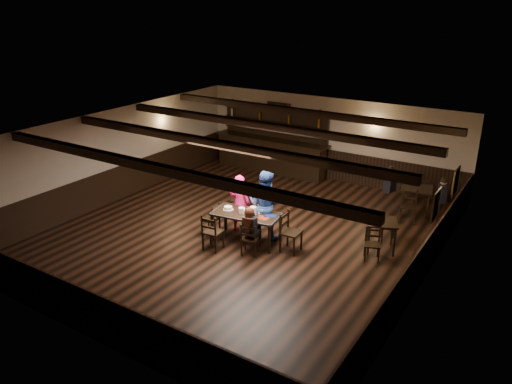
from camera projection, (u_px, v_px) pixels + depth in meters
The scene contains 25 objects.
ground at pixel (245, 233), 12.77m from camera, with size 10.00×10.00×0.00m, color black.
room_shell at pixel (245, 168), 12.17m from camera, with size 9.02×10.02×2.71m.
dining_table at pixel (246, 216), 12.11m from camera, with size 1.74×1.04×0.75m.
chair_near_left at pixel (211, 230), 11.72m from camera, with size 0.46×0.44×0.91m.
chair_near_right at pixel (249, 237), 11.51m from camera, with size 0.46×0.45×0.80m.
chair_end_left at pixel (213, 217), 12.52m from camera, with size 0.43×0.44×0.85m.
chair_end_right at pixel (288, 228), 11.71m from camera, with size 0.44×0.46×0.97m.
chair_far_pushed at pixel (241, 197), 13.73m from camera, with size 0.45×0.43×0.89m.
woman_pink at pixel (240, 203), 12.66m from camera, with size 0.55×0.36×1.52m, color #F91A76.
man_blue at pixel (265, 204), 12.30m from camera, with size 0.85×0.66×1.74m, color navy.
seated_person at pixel (249, 223), 11.44m from camera, with size 0.31×0.46×0.75m.
cake at pixel (228, 208), 12.28m from camera, with size 0.26×0.26×0.08m.
plate_stack_a at pixel (242, 210), 12.07m from camera, with size 0.15×0.15×0.14m, color white.
plate_stack_b at pixel (253, 211), 11.99m from camera, with size 0.16×0.16×0.19m, color white.
tea_light at pixel (248, 211), 12.13m from camera, with size 0.05×0.05×0.06m.
salt_shaker at pixel (259, 215), 11.89m from camera, with size 0.04×0.04×0.09m, color silver.
pepper_shaker at pixel (258, 216), 11.83m from camera, with size 0.03×0.03×0.09m, color #A5A8AD.
drink_glass at pixel (262, 211), 12.07m from camera, with size 0.07×0.07×0.11m, color silver.
menu_red at pixel (263, 218), 11.83m from camera, with size 0.28×0.20×0.00m, color maroon.
menu_blue at pixel (271, 216), 11.94m from camera, with size 0.29×0.20×0.00m, color #0D1A41.
bar_counter at pixel (272, 150), 17.22m from camera, with size 4.18×0.70×2.20m.
back_table_a at pixel (382, 225), 11.71m from camera, with size 0.93×0.93×0.75m.
back_table_b at pixel (416, 191), 13.75m from camera, with size 0.98×0.98×0.75m.
bg_patron_left at pixel (390, 179), 14.11m from camera, with size 0.28×0.40×0.76m.
bg_patron_right at pixel (443, 190), 13.39m from camera, with size 0.31×0.39×0.70m.
Camera 1 is at (6.44, -9.57, 5.59)m, focal length 35.00 mm.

